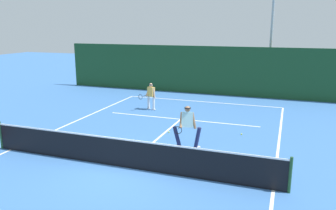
% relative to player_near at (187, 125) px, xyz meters
% --- Properties ---
extents(ground_plane, '(80.00, 80.00, 0.00)m').
position_rel_player_near_xyz_m(ground_plane, '(-1.47, -2.53, -0.93)').
color(ground_plane, '#396AAB').
extents(court_line_baseline_far, '(9.71, 0.10, 0.01)m').
position_rel_player_near_xyz_m(court_line_baseline_far, '(-1.47, 8.20, -0.92)').
color(court_line_baseline_far, white).
rests_on(court_line_baseline_far, ground_plane).
extents(court_line_sideline_left, '(0.10, 21.46, 0.01)m').
position_rel_player_near_xyz_m(court_line_sideline_left, '(-6.33, -2.53, -0.92)').
color(court_line_sideline_left, white).
rests_on(court_line_sideline_left, ground_plane).
extents(court_line_sideline_right, '(0.10, 21.46, 0.01)m').
position_rel_player_near_xyz_m(court_line_sideline_right, '(3.38, -2.53, -0.92)').
color(court_line_sideline_right, white).
rests_on(court_line_sideline_right, ground_plane).
extents(court_line_service, '(7.91, 0.10, 0.01)m').
position_rel_player_near_xyz_m(court_line_service, '(-1.47, 3.83, -0.92)').
color(court_line_service, white).
rests_on(court_line_service, ground_plane).
extents(court_line_centre, '(0.10, 6.40, 0.01)m').
position_rel_player_near_xyz_m(court_line_centre, '(-1.47, 0.67, -0.92)').
color(court_line_centre, white).
rests_on(court_line_centre, ground_plane).
extents(tennis_net, '(10.64, 0.09, 1.09)m').
position_rel_player_near_xyz_m(tennis_net, '(-1.47, -2.53, -0.41)').
color(tennis_net, '#1E4723').
rests_on(tennis_net, ground_plane).
extents(player_near, '(1.13, 0.89, 1.68)m').
position_rel_player_near_xyz_m(player_near, '(0.00, 0.00, 0.00)').
color(player_near, '#1E234C').
rests_on(player_near, ground_plane).
extents(player_far, '(0.91, 0.82, 1.52)m').
position_rel_player_near_xyz_m(player_far, '(-3.70, 5.20, -0.10)').
color(player_far, silver).
rests_on(player_far, ground_plane).
extents(tennis_ball, '(0.07, 0.07, 0.07)m').
position_rel_player_near_xyz_m(tennis_ball, '(1.80, 2.33, -0.89)').
color(tennis_ball, '#D1E033').
rests_on(tennis_ball, ground_plane).
extents(tennis_ball_extra, '(0.07, 0.07, 0.07)m').
position_rel_player_near_xyz_m(tennis_ball_extra, '(-1.29, 1.52, -0.89)').
color(tennis_ball_extra, '#D1E033').
rests_on(tennis_ball_extra, ground_plane).
extents(back_fence_windscreen, '(22.02, 0.12, 3.32)m').
position_rel_player_near_xyz_m(back_fence_windscreen, '(-1.47, 10.75, 0.73)').
color(back_fence_windscreen, '#194222').
rests_on(back_fence_windscreen, ground_plane).
extents(light_pole, '(0.55, 0.44, 7.07)m').
position_rel_player_near_xyz_m(light_pole, '(2.26, 11.91, 3.44)').
color(light_pole, '#9EA39E').
rests_on(light_pole, ground_plane).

